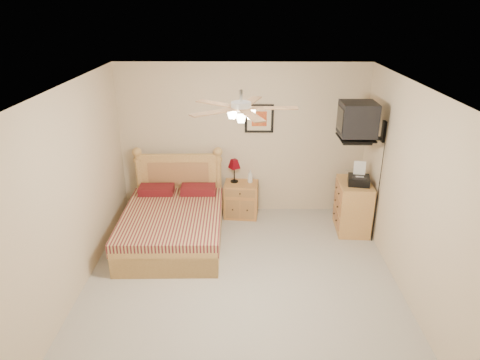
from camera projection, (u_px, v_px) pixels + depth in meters
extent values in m
plane|color=#A7A297|center=(241.00, 289.00, 5.39)|extent=(4.50, 4.50, 0.00)
cube|color=white|center=(241.00, 90.00, 4.42)|extent=(4.00, 4.50, 0.04)
cube|color=beige|center=(242.00, 140.00, 6.98)|extent=(4.00, 0.04, 2.50)
cube|color=beige|center=(239.00, 344.00, 2.83)|extent=(4.00, 0.04, 2.50)
cube|color=beige|center=(68.00, 198.00, 4.93)|extent=(0.04, 4.50, 2.50)
cube|color=beige|center=(416.00, 200.00, 4.89)|extent=(0.04, 4.50, 2.50)
cube|color=#B6783C|center=(241.00, 200.00, 7.13)|extent=(0.58, 0.45, 0.59)
imported|color=silver|center=(250.00, 176.00, 7.01)|extent=(0.10, 0.10, 0.22)
cube|color=black|center=(259.00, 119.00, 6.82)|extent=(0.46, 0.04, 0.46)
cube|color=#C5823A|center=(353.00, 206.00, 6.65)|extent=(0.51, 0.71, 0.81)
imported|color=#BFAC95|center=(349.00, 176.00, 6.71)|extent=(0.22, 0.29, 0.03)
imported|color=#9E927A|center=(350.00, 173.00, 6.73)|extent=(0.29, 0.34, 0.02)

